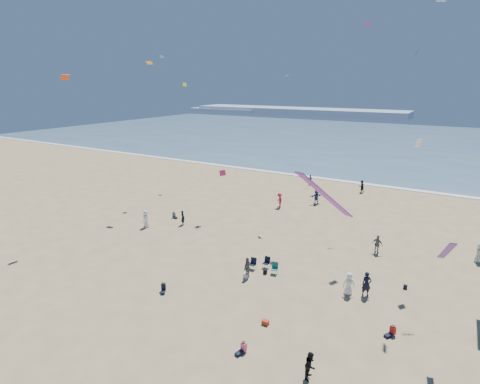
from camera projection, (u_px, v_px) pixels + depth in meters
The scene contains 13 objects.
ground at pixel (150, 333), 24.09m from camera, with size 220.00×220.00×0.00m, color tan.
ocean at pixel (395, 142), 102.62m from camera, with size 220.00×100.00×0.06m, color #476B84.
surf_line at pixel (344, 181), 61.28m from camera, with size 220.00×1.20×0.08m, color white.
headland_far at pixel (296, 111), 193.48m from camera, with size 110.00×20.00×3.20m, color #7A8EA8.
headland_near at pixel (226, 110), 209.04m from camera, with size 40.00×14.00×2.00m, color #7A8EA8.
standing_flyers at pixel (305, 232), 38.02m from camera, with size 32.59×43.17×1.95m.
seated_group at pixel (204, 295), 27.61m from camera, with size 27.24×25.35×0.84m.
chair_cluster at pixel (264, 265), 32.03m from camera, with size 2.68×1.43×1.00m.
white_tote at pixel (245, 276), 30.84m from camera, with size 0.35×0.20×0.40m, color silver.
black_backpack at pixel (265, 272), 31.55m from camera, with size 0.30×0.22×0.38m, color black.
cooler at pixel (265, 322), 24.92m from camera, with size 0.45×0.30×0.30m, color #BB361A.
navy_bag at pixel (405, 287), 29.25m from camera, with size 0.28×0.18×0.34m, color black.
kites_aloft at pixel (346, 103), 26.72m from camera, with size 42.88×35.94×27.45m.
Camera 1 is at (15.45, -14.78, 15.48)m, focal length 28.00 mm.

